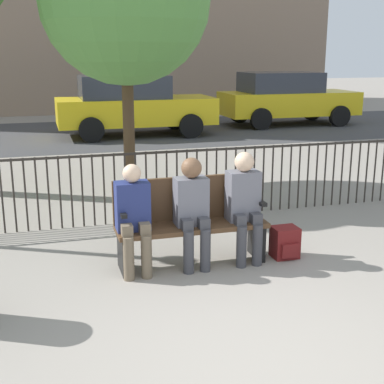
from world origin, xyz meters
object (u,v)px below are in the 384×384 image
at_px(parked_car_2, 286,98).
at_px(backpack, 285,243).
at_px(parked_car_0, 132,105).
at_px(park_bench, 190,218).
at_px(seated_person_0, 134,214).
at_px(seated_person_1, 192,207).
at_px(seated_person_2, 244,201).

bearing_deg(parked_car_2, backpack, -115.81).
bearing_deg(parked_car_0, backpack, -89.82).
height_order(park_bench, seated_person_0, seated_person_0).
bearing_deg(seated_person_0, parked_car_2, 57.01).
distance_m(seated_person_1, parked_car_2, 11.88).
xyz_separation_m(backpack, parked_car_2, (4.97, 10.28, 0.67)).
xyz_separation_m(park_bench, parked_car_2, (6.02, 10.11, 0.35)).
xyz_separation_m(seated_person_1, parked_car_0, (1.02, 9.32, 0.18)).
xyz_separation_m(seated_person_2, parked_car_2, (5.45, 10.23, 0.17)).
height_order(seated_person_1, parked_car_0, parked_car_0).
bearing_deg(backpack, seated_person_0, 178.43).
bearing_deg(seated_person_1, parked_car_2, 59.51).
bearing_deg(seated_person_2, parked_car_0, 87.26).
bearing_deg(parked_car_2, seated_person_0, -122.99).
bearing_deg(parked_car_2, seated_person_1, -120.49).
height_order(park_bench, backpack, park_bench).
xyz_separation_m(seated_person_2, backpack, (0.47, -0.05, -0.50)).
relative_size(backpack, parked_car_0, 0.08).
relative_size(seated_person_1, parked_car_0, 0.28).
bearing_deg(backpack, seated_person_2, 174.05).
height_order(backpack, parked_car_0, parked_car_0).
xyz_separation_m(seated_person_0, parked_car_2, (6.65, 10.24, 0.21)).
height_order(seated_person_0, parked_car_0, parked_car_0).
height_order(parked_car_0, parked_car_2, same).
xyz_separation_m(seated_person_0, seated_person_2, (1.20, 0.00, 0.04)).
height_order(seated_person_0, backpack, seated_person_0).
xyz_separation_m(park_bench, seated_person_1, (-0.01, -0.13, 0.17)).
bearing_deg(seated_person_2, park_bench, 167.31).
relative_size(park_bench, seated_person_0, 1.41).
relative_size(park_bench, parked_car_0, 0.38).
relative_size(seated_person_0, seated_person_1, 0.97).
bearing_deg(seated_person_2, parked_car_2, 61.97).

